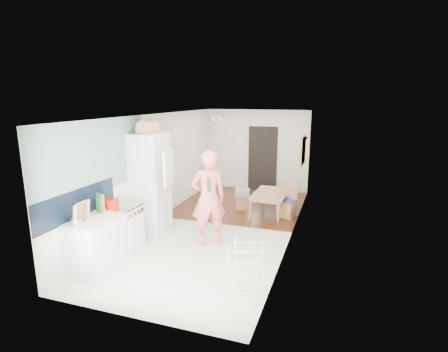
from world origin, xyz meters
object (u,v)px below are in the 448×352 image
Objects in this scene: person at (208,190)px; stool at (242,202)px; dining_table at (271,205)px; drying_rack at (246,273)px; dining_chair at (287,200)px.

person is 5.95× the size of stool.
stool is (0.02, 2.33, -0.93)m from person.
dining_table is 1.47× the size of drying_rack.
stool is 0.45× the size of drying_rack.
drying_rack is (-0.03, -3.77, -0.00)m from dining_chair.
dining_table is 3.99m from drying_rack.
dining_chair reaches higher than stool.
drying_rack is at bearing -73.44° from stool.
drying_rack is at bearing -173.45° from dining_table.
dining_table is at bearing 173.16° from dining_chair.
person reaches higher than dining_chair.
dining_table is (0.81, 2.28, -0.90)m from person.
dining_chair is 3.77m from drying_rack.
dining_chair is 2.26× the size of stool.
person is 2.63× the size of dining_chair.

